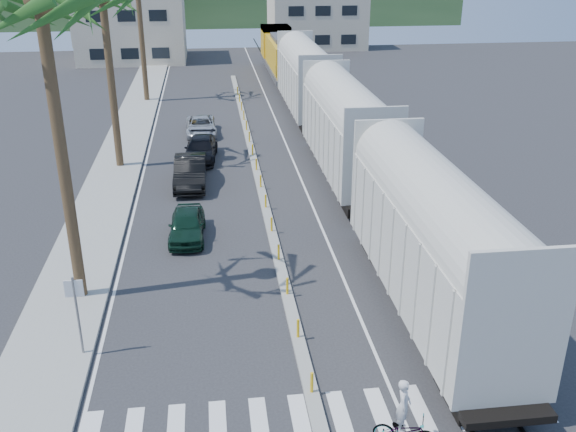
% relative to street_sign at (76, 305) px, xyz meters
% --- Properties ---
extents(ground, '(140.00, 140.00, 0.00)m').
position_rel_street_sign_xyz_m(ground, '(7.30, -2.00, -1.97)').
color(ground, '#28282B').
rests_on(ground, ground).
extents(sidewalk, '(3.00, 90.00, 0.15)m').
position_rel_street_sign_xyz_m(sidewalk, '(-1.20, 23.00, -1.90)').
color(sidewalk, gray).
rests_on(sidewalk, ground).
extents(rails, '(1.56, 100.00, 0.06)m').
position_rel_street_sign_xyz_m(rails, '(12.30, 26.00, -1.94)').
color(rails, black).
rests_on(rails, ground).
extents(median, '(0.45, 60.00, 0.85)m').
position_rel_street_sign_xyz_m(median, '(7.30, 17.96, -1.88)').
color(median, gray).
rests_on(median, ground).
extents(crosswalk, '(14.00, 2.20, 0.01)m').
position_rel_street_sign_xyz_m(crosswalk, '(7.30, -4.00, -1.97)').
color(crosswalk, silver).
rests_on(crosswalk, ground).
extents(lane_markings, '(9.42, 90.00, 0.01)m').
position_rel_street_sign_xyz_m(lane_markings, '(5.15, 23.00, -1.97)').
color(lane_markings, silver).
rests_on(lane_markings, ground).
extents(freight_train, '(3.00, 60.94, 5.85)m').
position_rel_street_sign_xyz_m(freight_train, '(12.30, 21.79, 0.93)').
color(freight_train, beige).
rests_on(freight_train, ground).
extents(street_sign, '(0.60, 0.08, 3.00)m').
position_rel_street_sign_xyz_m(street_sign, '(0.00, 0.00, 0.00)').
color(street_sign, slate).
rests_on(street_sign, ground).
extents(buildings, '(38.00, 27.00, 10.00)m').
position_rel_street_sign_xyz_m(buildings, '(0.89, 69.66, 2.39)').
color(buildings, '#BDAE96').
rests_on(buildings, ground).
extents(car_lead, '(1.91, 4.15, 1.37)m').
position_rel_street_sign_xyz_m(car_lead, '(3.33, 9.03, -1.28)').
color(car_lead, black).
rests_on(car_lead, ground).
extents(car_second, '(1.96, 5.08, 1.65)m').
position_rel_street_sign_xyz_m(car_second, '(3.39, 16.20, -1.15)').
color(car_second, black).
rests_on(car_second, ground).
extents(car_third, '(2.79, 5.15, 1.39)m').
position_rel_street_sign_xyz_m(car_third, '(3.98, 20.86, -1.27)').
color(car_third, black).
rests_on(car_third, ground).
extents(car_rear, '(2.37, 4.70, 1.27)m').
position_rel_street_sign_xyz_m(car_rear, '(4.00, 26.79, -1.34)').
color(car_rear, '#B7BABD').
rests_on(car_rear, ground).
extents(cyclist, '(1.72, 2.13, 2.15)m').
position_rel_street_sign_xyz_m(cyclist, '(9.49, -5.36, -1.30)').
color(cyclist, '#9EA0A5').
rests_on(cyclist, ground).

